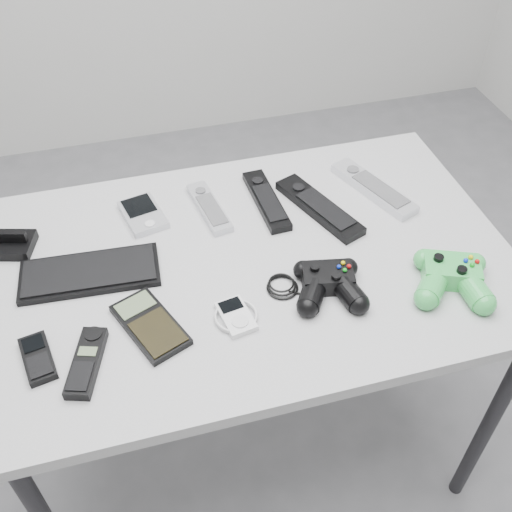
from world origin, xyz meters
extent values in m
plane|color=slate|center=(0.00, 0.00, 0.00)|extent=(3.50, 3.50, 0.00)
cube|color=#9B9B9D|center=(0.00, 0.02, 0.74)|extent=(1.13, 0.72, 0.03)
cylinder|color=black|center=(0.51, -0.29, 0.36)|extent=(0.04, 0.04, 0.72)
cylinder|color=black|center=(-0.52, 0.33, 0.36)|extent=(0.04, 0.04, 0.72)
cylinder|color=black|center=(0.51, 0.33, 0.36)|extent=(0.04, 0.04, 0.72)
cube|color=black|center=(-0.34, 0.06, 0.76)|extent=(0.30, 0.14, 0.02)
cube|color=black|center=(-0.50, 0.19, 0.78)|extent=(0.11, 0.10, 0.05)
cube|color=#B9BBC1|center=(-0.21, 0.22, 0.77)|extent=(0.11, 0.14, 0.02)
cube|color=#B9BBC1|center=(-0.06, 0.21, 0.77)|extent=(0.08, 0.19, 0.02)
cube|color=black|center=(0.08, 0.20, 0.77)|extent=(0.06, 0.22, 0.02)
cube|color=black|center=(0.19, 0.14, 0.77)|extent=(0.15, 0.26, 0.02)
cube|color=silver|center=(0.34, 0.17, 0.77)|extent=(0.14, 0.25, 0.02)
cube|color=black|center=(-0.45, -0.13, 0.76)|extent=(0.07, 0.12, 0.02)
cube|color=black|center=(-0.37, -0.17, 0.77)|extent=(0.09, 0.16, 0.02)
cube|color=black|center=(-0.24, -0.11, 0.76)|extent=(0.15, 0.19, 0.02)
cube|color=silver|center=(-0.08, -0.13, 0.76)|extent=(0.10, 0.11, 0.02)
camera|label=1|loc=(-0.24, -0.87, 1.67)|focal=42.00mm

